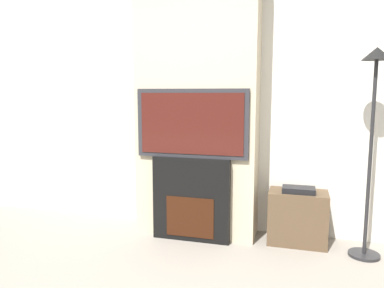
{
  "coord_description": "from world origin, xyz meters",
  "views": [
    {
      "loc": [
        0.93,
        -1.62,
        1.36
      ],
      "look_at": [
        0.0,
        1.62,
        0.9
      ],
      "focal_mm": 35.0,
      "sensor_mm": 36.0,
      "label": 1
    }
  ],
  "objects_px": {
    "television": "(192,124)",
    "floor_lamp": "(373,113)",
    "fireplace": "(192,199)",
    "media_stand": "(298,217)"
  },
  "relations": [
    {
      "from": "fireplace",
      "to": "floor_lamp",
      "type": "height_order",
      "value": "floor_lamp"
    },
    {
      "from": "floor_lamp",
      "to": "television",
      "type": "bearing_deg",
      "value": -178.57
    },
    {
      "from": "floor_lamp",
      "to": "media_stand",
      "type": "height_order",
      "value": "floor_lamp"
    },
    {
      "from": "fireplace",
      "to": "media_stand",
      "type": "bearing_deg",
      "value": 10.24
    },
    {
      "from": "television",
      "to": "media_stand",
      "type": "height_order",
      "value": "television"
    },
    {
      "from": "television",
      "to": "media_stand",
      "type": "bearing_deg",
      "value": 10.35
    },
    {
      "from": "television",
      "to": "floor_lamp",
      "type": "distance_m",
      "value": 1.5
    },
    {
      "from": "fireplace",
      "to": "television",
      "type": "distance_m",
      "value": 0.7
    },
    {
      "from": "television",
      "to": "floor_lamp",
      "type": "bearing_deg",
      "value": 1.43
    },
    {
      "from": "fireplace",
      "to": "media_stand",
      "type": "relative_size",
      "value": 1.46
    }
  ]
}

